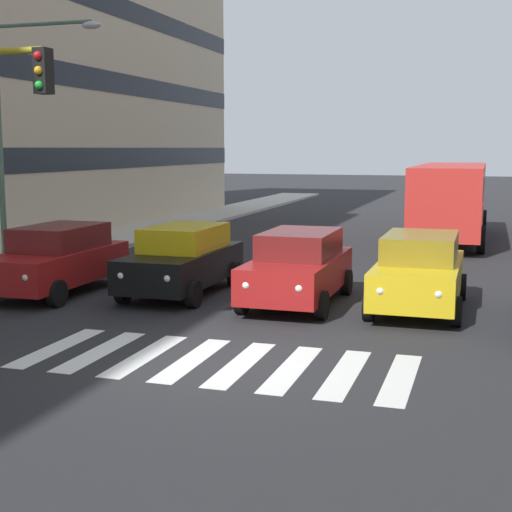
% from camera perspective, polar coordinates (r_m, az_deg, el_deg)
% --- Properties ---
extents(ground_plane, '(180.00, 180.00, 0.00)m').
position_cam_1_polar(ground_plane, '(12.98, -3.07, -8.13)').
color(ground_plane, '#262628').
extents(crosswalk_markings, '(6.75, 2.80, 0.01)m').
position_cam_1_polar(crosswalk_markings, '(12.98, -3.07, -8.11)').
color(crosswalk_markings, silver).
rests_on(crosswalk_markings, ground_plane).
extents(car_1, '(2.02, 4.44, 1.72)m').
position_cam_1_polar(car_1, '(17.31, 12.44, -1.14)').
color(car_1, gold).
rests_on(car_1, ground_plane).
extents(car_2, '(2.02, 4.44, 1.72)m').
position_cam_1_polar(car_2, '(17.56, 3.27, -0.83)').
color(car_2, maroon).
rests_on(car_2, ground_plane).
extents(car_3, '(2.02, 4.44, 1.72)m').
position_cam_1_polar(car_3, '(18.80, -5.66, -0.25)').
color(car_3, black).
rests_on(car_3, ground_plane).
extents(car_4, '(2.02, 4.44, 1.72)m').
position_cam_1_polar(car_4, '(19.47, -15.00, -0.20)').
color(car_4, maroon).
rests_on(car_4, ground_plane).
extents(bus_behind_traffic, '(2.78, 10.50, 3.00)m').
position_cam_1_polar(bus_behind_traffic, '(30.60, 14.76, 4.65)').
color(bus_behind_traffic, red).
rests_on(bus_behind_traffic, ground_plane).
extents(street_lamp_right, '(3.38, 0.28, 6.98)m').
position_cam_1_polar(street_lamp_right, '(21.99, -17.94, 10.03)').
color(street_lamp_right, '#4C6B56').
rests_on(street_lamp_right, sidewalk_right).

